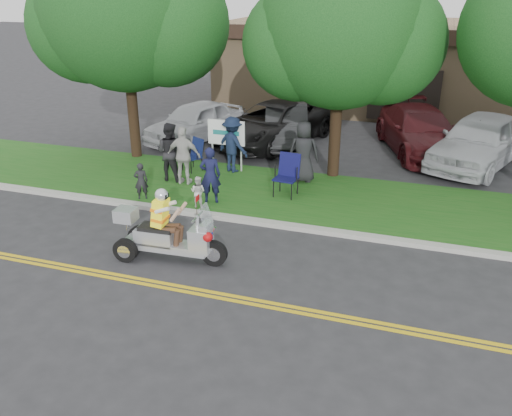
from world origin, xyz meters
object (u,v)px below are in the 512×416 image
(lawn_chair_a, at_px, (195,152))
(spectator_adult_right, at_px, (184,156))
(lawn_chair_b, at_px, (288,172))
(parked_car_right, at_px, (420,131))
(spectator_adult_mid, at_px, (170,152))
(parked_car_left, at_px, (286,124))
(parked_car_far_right, at_px, (480,140))
(parked_car_mid, at_px, (272,124))
(trike_scooter, at_px, (166,235))
(parked_car_far_left, at_px, (195,122))
(spectator_adult_left, at_px, (210,175))

(lawn_chair_a, distance_m, spectator_adult_right, 1.35)
(lawn_chair_b, xyz_separation_m, parked_car_right, (3.36, 5.87, 0.02))
(lawn_chair_a, bearing_deg, spectator_adult_mid, -77.15)
(parked_car_left, bearing_deg, parked_car_far_right, -20.85)
(lawn_chair_a, bearing_deg, spectator_adult_right, -50.72)
(parked_car_right, bearing_deg, parked_car_far_right, -47.26)
(parked_car_left, relative_size, parked_car_mid, 0.81)
(trike_scooter, bearing_deg, spectator_adult_mid, 112.26)
(spectator_adult_right, xyz_separation_m, parked_car_right, (6.57, 6.01, -0.19))
(spectator_adult_mid, bearing_deg, lawn_chair_a, -102.85)
(trike_scooter, relative_size, spectator_adult_mid, 1.44)
(spectator_adult_right, bearing_deg, parked_car_far_left, -74.65)
(spectator_adult_left, height_order, parked_car_left, spectator_adult_left)
(lawn_chair_a, relative_size, parked_car_far_left, 0.23)
(trike_scooter, relative_size, spectator_adult_left, 1.64)
(parked_car_left, relative_size, parked_car_far_right, 0.86)
(trike_scooter, relative_size, lawn_chair_a, 2.50)
(trike_scooter, bearing_deg, lawn_chair_b, 67.40)
(parked_car_far_left, height_order, parked_car_right, parked_car_right)
(spectator_adult_left, bearing_deg, lawn_chair_a, -76.19)
(spectator_adult_left, bearing_deg, parked_car_far_right, -159.09)
(spectator_adult_right, bearing_deg, spectator_adult_left, 134.42)
(lawn_chair_a, height_order, parked_car_far_right, parked_car_far_right)
(spectator_adult_mid, distance_m, parked_car_far_right, 10.31)
(spectator_adult_mid, bearing_deg, lawn_chair_b, -177.86)
(lawn_chair_a, height_order, parked_car_left, parked_car_left)
(spectator_adult_mid, distance_m, parked_car_left, 5.84)
(lawn_chair_b, xyz_separation_m, spectator_adult_left, (-1.87, -1.26, 0.12))
(parked_car_far_left, height_order, parked_car_mid, parked_car_mid)
(trike_scooter, height_order, spectator_adult_left, trike_scooter)
(spectator_adult_mid, xyz_separation_m, parked_car_right, (7.12, 5.83, -0.21))
(lawn_chair_a, relative_size, parked_car_right, 0.19)
(trike_scooter, xyz_separation_m, parked_car_mid, (-0.49, 9.76, 0.18))
(lawn_chair_a, height_order, lawn_chair_b, lawn_chair_b)
(lawn_chair_b, xyz_separation_m, parked_car_left, (-1.57, 5.45, -0.04))
(lawn_chair_b, xyz_separation_m, spectator_adult_right, (-3.21, -0.13, 0.21))
(lawn_chair_b, distance_m, parked_car_right, 6.77)
(spectator_adult_right, distance_m, parked_car_mid, 5.50)
(lawn_chair_a, height_order, spectator_adult_right, spectator_adult_right)
(lawn_chair_a, distance_m, parked_car_far_left, 3.86)
(parked_car_far_right, bearing_deg, parked_car_right, 174.82)
(spectator_adult_mid, distance_m, spectator_adult_right, 0.59)
(trike_scooter, distance_m, spectator_adult_right, 4.70)
(trike_scooter, bearing_deg, parked_car_mid, 89.54)
(spectator_adult_left, relative_size, parked_car_right, 0.29)
(spectator_adult_left, distance_m, parked_car_far_left, 6.73)
(spectator_adult_mid, relative_size, spectator_adult_right, 1.02)
(lawn_chair_a, distance_m, parked_car_left, 4.69)
(trike_scooter, relative_size, parked_car_left, 0.58)
(parked_car_left, relative_size, parked_car_right, 0.82)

